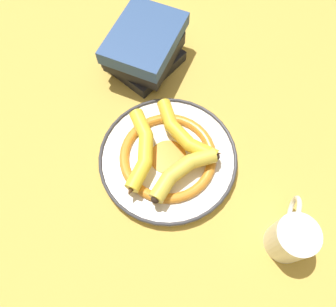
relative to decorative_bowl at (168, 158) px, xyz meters
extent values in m
plane|color=gold|center=(0.03, -0.03, -0.02)|extent=(2.80, 2.80, 0.00)
cylinder|color=white|center=(0.00, 0.00, -0.01)|extent=(0.31, 0.31, 0.02)
torus|color=orange|center=(0.00, 0.00, 0.01)|extent=(0.22, 0.22, 0.02)
cylinder|color=orange|center=(0.00, 0.00, 0.00)|extent=(0.08, 0.08, 0.00)
torus|color=#333338|center=(0.00, 0.00, 0.01)|extent=(0.32, 0.32, 0.01)
cylinder|color=gold|center=(-0.04, 0.09, 0.03)|extent=(0.06, 0.07, 0.03)
cylinder|color=gold|center=(0.01, 0.05, 0.03)|extent=(0.07, 0.06, 0.03)
cylinder|color=gold|center=(0.07, 0.03, 0.03)|extent=(0.07, 0.04, 0.03)
sphere|color=gold|center=(-0.02, 0.06, 0.03)|extent=(0.03, 0.03, 0.03)
sphere|color=gold|center=(0.04, 0.03, 0.03)|extent=(0.03, 0.03, 0.03)
cone|color=#472D19|center=(-0.06, 0.12, 0.03)|extent=(0.04, 0.04, 0.02)
sphere|color=black|center=(0.10, 0.03, 0.03)|extent=(0.02, 0.02, 0.02)
cylinder|color=gold|center=(0.08, 0.01, 0.04)|extent=(0.07, 0.06, 0.03)
cylinder|color=gold|center=(0.04, -0.03, 0.04)|extent=(0.06, 0.07, 0.03)
cylinder|color=gold|center=(0.02, -0.08, 0.04)|extent=(0.04, 0.06, 0.03)
sphere|color=gold|center=(0.05, -0.01, 0.04)|extent=(0.03, 0.03, 0.03)
sphere|color=gold|center=(0.02, -0.06, 0.04)|extent=(0.03, 0.03, 0.03)
cone|color=#472D19|center=(0.10, 0.03, 0.04)|extent=(0.04, 0.04, 0.03)
sphere|color=black|center=(0.02, -0.11, 0.04)|extent=(0.02, 0.02, 0.02)
cylinder|color=yellow|center=(-0.04, -0.08, 0.04)|extent=(0.04, 0.07, 0.03)
cylinder|color=yellow|center=(-0.05, -0.01, 0.04)|extent=(0.05, 0.07, 0.03)
cylinder|color=yellow|center=(-0.08, 0.04, 0.04)|extent=(0.07, 0.07, 0.03)
sphere|color=yellow|center=(-0.04, -0.04, 0.04)|extent=(0.03, 0.03, 0.03)
sphere|color=yellow|center=(-0.06, 0.02, 0.04)|extent=(0.03, 0.03, 0.03)
cone|color=#472D19|center=(-0.04, -0.11, 0.04)|extent=(0.03, 0.03, 0.02)
sphere|color=black|center=(-0.11, 0.06, 0.04)|extent=(0.02, 0.02, 0.02)
cube|color=black|center=(-0.16, 0.24, 0.00)|extent=(0.20, 0.21, 0.03)
cube|color=white|center=(-0.16, 0.25, 0.00)|extent=(0.19, 0.20, 0.02)
cube|color=black|center=(-0.16, 0.24, 0.03)|extent=(0.16, 0.18, 0.04)
cube|color=white|center=(-0.16, 0.25, 0.03)|extent=(0.15, 0.17, 0.03)
cube|color=#2D4C84|center=(-0.16, 0.25, 0.07)|extent=(0.16, 0.21, 0.04)
cube|color=white|center=(-0.16, 0.26, 0.07)|extent=(0.15, 0.20, 0.03)
cylinder|color=white|center=(0.30, -0.09, 0.03)|extent=(0.08, 0.08, 0.10)
cylinder|color=#331C0F|center=(0.30, -0.09, 0.07)|extent=(0.07, 0.07, 0.01)
torus|color=white|center=(0.29, -0.03, 0.03)|extent=(0.02, 0.07, 0.07)
camera|label=1|loc=(0.11, -0.28, 0.69)|focal=35.00mm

